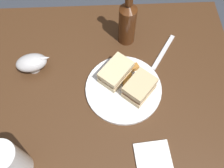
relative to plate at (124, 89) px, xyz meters
name	(u,v)px	position (x,y,z in m)	size (l,w,h in m)	color
ground_plane	(105,141)	(0.08, -0.02, -0.73)	(6.00, 6.00, 0.00)	#333842
dining_table	(104,121)	(0.08, -0.02, -0.37)	(1.01, 0.79, 0.72)	#422816
plate	(124,89)	(0.00, 0.00, 0.00)	(0.27, 0.27, 0.01)	white
sandwich_half_left	(139,88)	(-0.05, 0.02, 0.04)	(0.13, 0.13, 0.06)	#CCB284
sandwich_half_right	(116,72)	(0.02, -0.05, 0.03)	(0.13, 0.14, 0.06)	beige
potato_wedge_front	(124,79)	(0.00, -0.03, 0.01)	(0.05, 0.02, 0.02)	gold
potato_wedge_middle	(146,83)	(-0.08, -0.01, 0.02)	(0.04, 0.02, 0.02)	#B77F33
potato_wedge_back	(119,66)	(0.01, -0.08, 0.02)	(0.04, 0.02, 0.02)	#B77F33
potato_wedge_left_edge	(127,79)	(-0.01, -0.03, 0.02)	(0.05, 0.02, 0.02)	#B77F33
potato_wedge_right_edge	(127,80)	(-0.01, -0.03, 0.02)	(0.06, 0.02, 0.02)	#B77F33
potato_wedge_stray	(132,68)	(-0.04, -0.07, 0.02)	(0.05, 0.02, 0.02)	#AD702D
pint_glass	(11,162)	(0.33, 0.25, 0.07)	(0.08, 0.08, 0.17)	white
gravy_boat	(32,63)	(0.32, -0.10, 0.03)	(0.13, 0.09, 0.07)	#B7B7BC
cider_bottle	(127,22)	(-0.02, -0.22, 0.09)	(0.06, 0.06, 0.26)	#47230F
napkin	(153,156)	(-0.08, 0.24, 0.00)	(0.11, 0.09, 0.01)	white
fork	(163,52)	(-0.16, -0.15, 0.00)	(0.18, 0.02, 0.01)	silver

